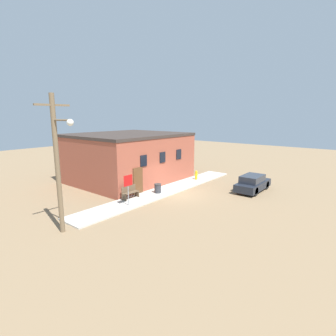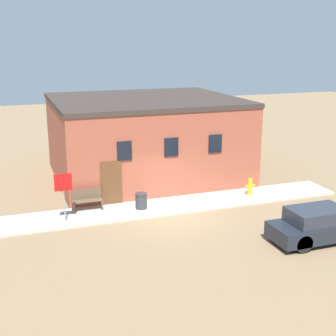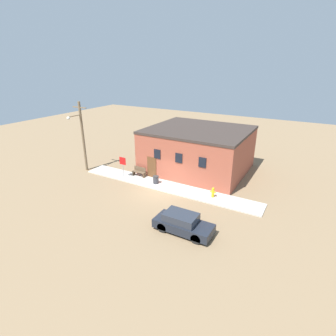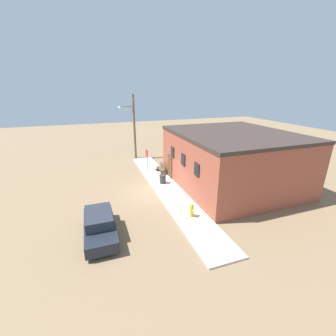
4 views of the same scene
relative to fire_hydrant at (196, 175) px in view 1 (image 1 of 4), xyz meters
The scene contains 9 objects.
ground_plane 4.76m from the fire_hydrant, 166.22° to the right, with size 80.00×80.00×0.00m, color #846B4C.
sidewalk 4.62m from the fire_hydrant, behind, with size 17.72×2.16×0.11m.
brick_building 6.82m from the fire_hydrant, 125.33° to the left, with size 10.04×8.83×4.50m.
fire_hydrant is the anchor object (origin of this frame).
stop_sign 9.26m from the fire_hydrant, behind, with size 0.74×0.06×2.13m.
bench 8.07m from the fire_hydrant, behind, with size 1.36×0.44×0.95m.
trash_bin 5.67m from the fire_hydrant, behind, with size 0.56×0.56×0.73m.
utility_pole 14.51m from the fire_hydrant, behind, with size 1.80×1.79×7.23m.
parked_car 5.58m from the fire_hydrant, 90.70° to the right, with size 4.03×1.63×1.36m.
Camera 1 is at (-16.14, -12.24, 6.13)m, focal length 28.00 mm.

